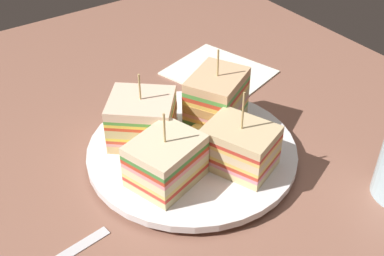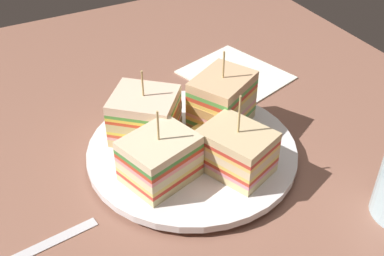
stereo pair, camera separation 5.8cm
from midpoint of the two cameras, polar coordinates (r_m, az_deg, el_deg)
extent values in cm
cube|color=#8C5D4A|center=(61.67, -2.70, -4.25)|extent=(98.45, 82.99, 1.80)
cylinder|color=white|center=(60.83, -2.74, -3.35)|extent=(15.96, 15.96, 0.77)
cylinder|color=white|center=(60.28, -2.76, -2.73)|extent=(25.75, 25.75, 0.94)
cube|color=beige|center=(57.20, 2.63, -4.05)|extent=(9.32, 8.34, 1.00)
cube|color=#9E7242|center=(58.70, -0.52, -2.73)|extent=(2.44, 5.49, 1.00)
cube|color=pink|center=(56.72, 2.65, -3.48)|extent=(9.32, 8.34, 0.48)
cube|color=red|center=(56.41, 2.66, -3.12)|extent=(9.32, 8.34, 0.48)
cube|color=#E7C658|center=(56.10, 2.67, -2.75)|extent=(9.32, 8.34, 0.48)
cube|color=beige|center=(55.63, 2.70, -2.16)|extent=(9.32, 8.34, 1.00)
cube|color=#B2844C|center=(57.18, -0.54, -0.86)|extent=(2.44, 5.49, 1.00)
cube|color=#F4C361|center=(55.17, 2.72, -1.57)|extent=(9.32, 8.34, 0.48)
cube|color=red|center=(54.87, 2.73, -1.18)|extent=(9.32, 8.34, 0.48)
cube|color=#D8BC8B|center=(54.42, 2.75, -0.57)|extent=(9.32, 8.34, 1.00)
cylinder|color=tan|center=(52.71, 2.84, 1.89)|extent=(0.24, 0.24, 4.73)
cube|color=beige|center=(63.94, 0.21, 1.18)|extent=(8.88, 9.58, 1.17)
cube|color=#B2844C|center=(61.27, -1.35, -0.66)|extent=(5.28, 3.03, 1.17)
cube|color=#57A648|center=(63.43, 0.22, 1.82)|extent=(8.88, 9.58, 0.57)
cube|color=#F4BE5E|center=(63.11, 0.22, 2.24)|extent=(8.88, 9.58, 0.57)
cube|color=pink|center=(62.79, 0.22, 2.66)|extent=(8.88, 9.58, 0.57)
cube|color=beige|center=(62.30, 0.22, 3.32)|extent=(8.88, 9.58, 1.17)
cube|color=#B2844C|center=(59.55, -1.39, 1.52)|extent=(5.28, 3.03, 1.17)
cube|color=#EFC459|center=(61.82, 0.22, 3.99)|extent=(8.88, 9.58, 0.57)
cube|color=#D3442C|center=(61.51, 0.22, 4.43)|extent=(8.88, 9.58, 0.57)
cube|color=#5BAB4D|center=(61.21, 0.22, 4.87)|extent=(8.88, 9.58, 0.57)
cube|color=#E0B282|center=(60.75, 0.23, 5.56)|extent=(8.88, 9.58, 1.17)
cylinder|color=tan|center=(59.53, 0.23, 7.52)|extent=(0.24, 0.24, 3.60)
cube|color=#E1BE7D|center=(61.65, -8.40, -0.87)|extent=(10.20, 10.29, 1.13)
cube|color=#9E7242|center=(60.93, -4.96, -1.09)|extent=(5.31, 4.61, 1.13)
cube|color=pink|center=(61.18, -8.47, -0.30)|extent=(10.20, 10.29, 0.42)
cube|color=#DC4B2F|center=(60.92, -8.50, 0.01)|extent=(10.20, 10.29, 0.42)
cube|color=yellow|center=(60.67, -8.54, 0.33)|extent=(10.20, 10.29, 0.42)
cube|color=#D0C180|center=(60.22, -8.60, 0.92)|extent=(10.20, 10.29, 1.13)
cube|color=#9E7242|center=(59.48, -5.08, 0.72)|extent=(5.31, 4.61, 1.13)
cube|color=#D74423|center=(59.77, -8.67, 1.52)|extent=(10.20, 10.29, 0.42)
cube|color=#F6D64A|center=(59.53, -8.71, 1.85)|extent=(10.20, 10.29, 0.42)
cube|color=#51A23E|center=(59.29, -8.75, 2.18)|extent=(10.20, 10.29, 0.42)
cube|color=beige|center=(58.85, -8.81, 2.80)|extent=(10.20, 10.29, 1.13)
cylinder|color=tan|center=(57.62, -9.02, 4.66)|extent=(0.24, 0.24, 3.41)
cube|color=beige|center=(55.61, -6.01, -5.72)|extent=(8.22, 9.17, 0.98)
cube|color=#9E7242|center=(57.63, -3.48, -3.73)|extent=(5.92, 2.10, 0.98)
cube|color=red|center=(55.11, -6.06, -5.16)|extent=(8.22, 9.17, 0.51)
cube|color=#E6CB64|center=(54.78, -6.10, -4.76)|extent=(8.22, 9.17, 0.51)
cube|color=beige|center=(54.29, -6.15, -4.18)|extent=(8.22, 9.17, 0.98)
cube|color=#9E7242|center=(56.35, -3.56, -2.20)|extent=(5.92, 2.10, 0.98)
cube|color=pink|center=(53.80, -6.20, -3.59)|extent=(8.22, 9.17, 0.51)
cube|color=red|center=(53.47, -6.23, -3.18)|extent=(8.22, 9.17, 0.51)
cube|color=#408A38|center=(53.15, -6.27, -2.76)|extent=(8.22, 9.17, 0.51)
cube|color=beige|center=(52.68, -6.32, -2.14)|extent=(8.22, 9.17, 0.98)
cylinder|color=tan|center=(51.24, -6.50, -0.12)|extent=(0.24, 0.24, 3.69)
cylinder|color=#DDC866|center=(59.32, -1.38, -2.51)|extent=(5.60, 5.60, 0.47)
cylinder|color=tan|center=(59.92, -1.89, -1.35)|extent=(4.84, 4.84, 0.77)
cylinder|color=#E0CE64|center=(58.22, -1.49, -2.12)|extent=(4.77, 4.77, 0.69)
cylinder|color=#E1C961|center=(59.69, -1.59, -0.68)|extent=(5.09, 5.04, 1.15)
cube|color=white|center=(77.65, 1.03, 6.50)|extent=(17.70, 16.22, 0.50)
camera|label=1|loc=(0.03, -92.86, -2.17)|focal=45.75mm
camera|label=2|loc=(0.03, 87.14, 2.17)|focal=45.75mm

